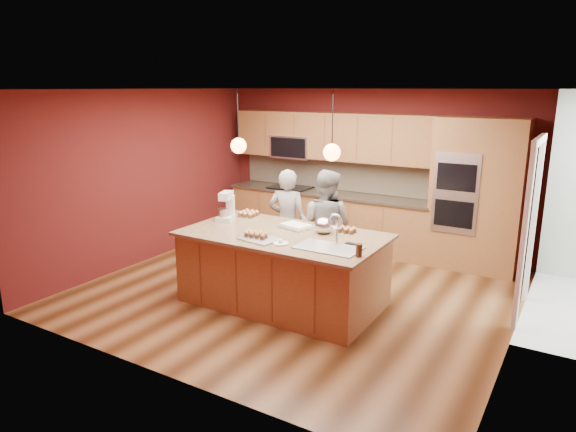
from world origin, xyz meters
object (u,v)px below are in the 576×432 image
Objects in this scene: island at (284,268)px; mixing_bowl at (324,225)px; person_left at (287,222)px; person_right at (325,227)px; stand_mixer at (226,208)px.

island is 0.75m from mixing_bowl.
mixing_bowl is at bearing 131.16° from person_left.
person_right reaches higher than person_left.
person_left reaches higher than mixing_bowl.
stand_mixer is (-0.51, -0.80, 0.31)m from person_left.
person_left is 0.62m from person_right.
stand_mixer is 1.57× the size of mixing_bowl.
person_right is (0.62, 0.00, 0.02)m from person_left.
mixing_bowl is (0.42, 0.28, 0.56)m from island.
stand_mixer is at bearing 44.62° from person_left.
person_right is 4.10× the size of stand_mixer.
island reaches higher than mixing_bowl.
island is 1.03m from person_right.
stand_mixer is at bearing 33.55° from person_right.
stand_mixer is at bearing -175.70° from mixing_bowl.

